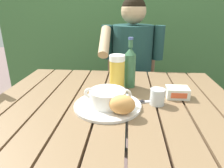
# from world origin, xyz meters

# --- Properties ---
(dining_table) EXTENTS (1.15, 0.95, 0.72)m
(dining_table) POSITION_xyz_m (-0.00, 0.00, 0.63)
(dining_table) COLOR brown
(dining_table) RESTS_ON ground_plane
(chair_near_diner) EXTENTS (0.46, 0.48, 0.96)m
(chair_near_diner) POSITION_xyz_m (0.09, 0.92, 0.47)
(chair_near_diner) COLOR brown
(chair_near_diner) RESTS_ON ground_plane
(person_eating) EXTENTS (0.48, 0.47, 1.22)m
(person_eating) POSITION_xyz_m (0.09, 0.71, 0.72)
(person_eating) COLOR #1C3F3C
(person_eating) RESTS_ON ground_plane
(serving_plate) EXTENTS (0.30, 0.30, 0.01)m
(serving_plate) POSITION_xyz_m (-0.02, -0.07, 0.73)
(serving_plate) COLOR white
(serving_plate) RESTS_ON dining_table
(soup_bowl) EXTENTS (0.21, 0.16, 0.07)m
(soup_bowl) POSITION_xyz_m (-0.02, -0.07, 0.77)
(soup_bowl) COLOR white
(soup_bowl) RESTS_ON serving_plate
(bread_roll) EXTENTS (0.11, 0.08, 0.08)m
(bread_roll) POSITION_xyz_m (0.04, -0.14, 0.78)
(bread_roll) COLOR #CE8E4C
(bread_roll) RESTS_ON serving_plate
(beer_glass) EXTENTS (0.08, 0.08, 0.19)m
(beer_glass) POSITION_xyz_m (0.01, 0.15, 0.82)
(beer_glass) COLOR gold
(beer_glass) RESTS_ON dining_table
(beer_bottle) EXTENTS (0.06, 0.06, 0.27)m
(beer_bottle) POSITION_xyz_m (0.07, 0.19, 0.84)
(beer_bottle) COLOR #33623F
(beer_bottle) RESTS_ON dining_table
(water_glass_small) EXTENTS (0.07, 0.07, 0.07)m
(water_glass_small) POSITION_xyz_m (0.20, -0.02, 0.76)
(water_glass_small) COLOR silver
(water_glass_small) RESTS_ON dining_table
(butter_tub) EXTENTS (0.11, 0.08, 0.05)m
(butter_tub) POSITION_xyz_m (0.30, 0.06, 0.75)
(butter_tub) COLOR white
(butter_tub) RESTS_ON dining_table
(table_knife) EXTENTS (0.17, 0.07, 0.01)m
(table_knife) POSITION_xyz_m (0.14, -0.01, 0.73)
(table_knife) COLOR silver
(table_knife) RESTS_ON dining_table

